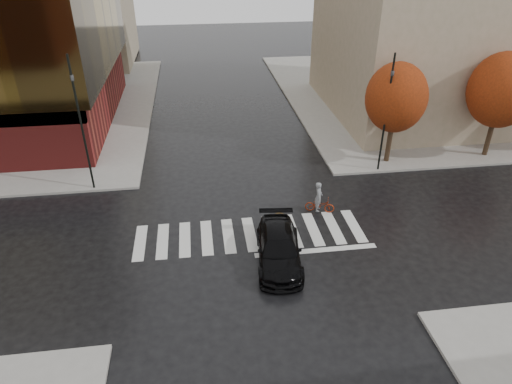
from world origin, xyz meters
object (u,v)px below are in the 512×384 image
(sedan, at_px, (279,248))
(traffic_light_ne, at_px, (387,106))
(cyclist, at_px, (319,202))
(traffic_light_nw, at_px, (79,115))
(fire_hydrant, at_px, (82,156))

(sedan, bearing_deg, traffic_light_ne, 51.85)
(traffic_light_ne, bearing_deg, sedan, 20.84)
(sedan, distance_m, cyclist, 4.89)
(sedan, relative_size, traffic_light_nw, 0.63)
(cyclist, relative_size, traffic_light_ne, 0.25)
(traffic_light_nw, xyz_separation_m, traffic_light_ne, (17.63, -0.00, -0.34))
(traffic_light_ne, bearing_deg, fire_hydrant, -35.80)
(sedan, distance_m, traffic_light_ne, 11.90)
(cyclist, height_order, traffic_light_ne, traffic_light_ne)
(traffic_light_nw, bearing_deg, cyclist, 63.63)
(sedan, bearing_deg, traffic_light_nw, 146.39)
(traffic_light_nw, relative_size, traffic_light_ne, 1.07)
(traffic_light_nw, bearing_deg, traffic_light_ne, 82.01)
(traffic_light_ne, relative_size, fire_hydrant, 9.86)
(cyclist, relative_size, fire_hydrant, 2.44)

